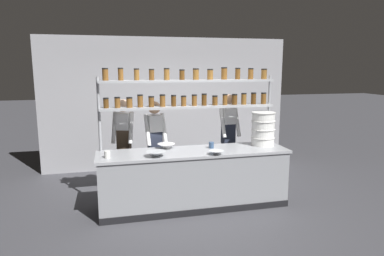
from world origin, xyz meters
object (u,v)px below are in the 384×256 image
serving_cup_by_board (107,154)px  chef_center (155,142)px  chef_right (228,134)px  chef_left (124,141)px  prep_bowl_center_back (156,154)px  spice_shelf_unit (190,96)px  prep_bowl_center_front (216,153)px  serving_cup_front (211,145)px  container_stack (263,129)px  prep_bowl_near_left (166,146)px

serving_cup_by_board → chef_center: bearing=42.6°
chef_right → chef_left: bearing=172.8°
chef_left → prep_bowl_center_back: bearing=-50.8°
spice_shelf_unit → chef_left: spice_shelf_unit is taller
spice_shelf_unit → prep_bowl_center_front: spice_shelf_unit is taller
prep_bowl_center_front → serving_cup_front: (0.05, 0.42, 0.02)m
chef_left → prep_bowl_center_back: (0.42, -1.01, -0.01)m
chef_center → serving_cup_by_board: 1.07m
chef_right → prep_bowl_center_back: 1.76m
spice_shelf_unit → container_stack: bearing=-10.4°
spice_shelf_unit → container_stack: 1.35m
prep_bowl_center_front → spice_shelf_unit: bearing=111.6°
chef_right → prep_bowl_center_front: size_ratio=7.65×
chef_right → prep_bowl_center_back: chef_right is taller
chef_center → container_stack: chef_center is taller
chef_center → prep_bowl_near_left: bearing=-78.8°
prep_bowl_center_front → container_stack: bearing=24.2°
spice_shelf_unit → prep_bowl_center_back: 1.17m
chef_left → serving_cup_front: bearing=-10.1°
serving_cup_front → serving_cup_by_board: 1.66m
container_stack → chef_center: bearing=164.2°
serving_cup_by_board → prep_bowl_center_back: bearing=-8.5°
prep_bowl_near_left → prep_bowl_center_front: 0.87m
prep_bowl_near_left → prep_bowl_center_front: prep_bowl_near_left is taller
chef_right → prep_bowl_center_front: 1.21m
prep_bowl_near_left → serving_cup_front: bearing=-11.2°
prep_bowl_near_left → prep_bowl_center_back: bearing=-115.9°
chef_left → container_stack: bearing=-0.1°
spice_shelf_unit → prep_bowl_center_front: (0.26, -0.65, -0.81)m
container_stack → prep_bowl_near_left: 1.64m
prep_bowl_near_left → spice_shelf_unit: bearing=11.5°
chef_right → prep_bowl_center_front: chef_right is taller
spice_shelf_unit → chef_center: (-0.55, 0.28, -0.81)m
serving_cup_by_board → spice_shelf_unit: bearing=18.6°
container_stack → serving_cup_front: bearing=-179.7°
chef_left → serving_cup_by_board: 0.95m
serving_cup_by_board → serving_cup_front: bearing=7.8°
prep_bowl_center_back → spice_shelf_unit: bearing=40.8°
prep_bowl_center_back → chef_center: bearing=83.5°
serving_cup_front → prep_bowl_center_front: bearing=-96.5°
chef_center → prep_bowl_near_left: size_ratio=5.78×
chef_right → prep_bowl_near_left: bearing=-163.8°
container_stack → prep_bowl_near_left: bearing=175.2°
container_stack → spice_shelf_unit: bearing=169.6°
prep_bowl_center_back → serving_cup_by_board: bearing=171.5°
chef_right → container_stack: 0.77m
serving_cup_front → serving_cup_by_board: bearing=-172.2°
container_stack → chef_left: bearing=163.3°
spice_shelf_unit → chef_right: 1.19m
spice_shelf_unit → chef_right: (0.82, 0.42, -0.76)m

